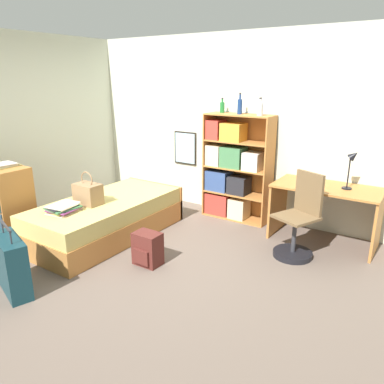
% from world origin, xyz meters
% --- Properties ---
extents(ground_plane, '(14.00, 14.00, 0.00)m').
position_xyz_m(ground_plane, '(0.00, 0.00, 0.00)').
color(ground_plane, '#66564C').
extents(wall_back, '(10.00, 0.09, 2.60)m').
position_xyz_m(wall_back, '(-0.00, 1.75, 1.30)').
color(wall_back, beige).
rests_on(wall_back, ground_plane).
extents(wall_left, '(0.06, 10.00, 2.60)m').
position_xyz_m(wall_left, '(-2.19, 0.00, 1.30)').
color(wall_left, beige).
rests_on(wall_left, ground_plane).
extents(bed, '(0.98, 2.04, 0.49)m').
position_xyz_m(bed, '(-0.63, 0.02, 0.24)').
color(bed, '#B77538').
rests_on(bed, ground_plane).
extents(handbag, '(0.33, 0.22, 0.41)m').
position_xyz_m(handbag, '(-0.69, -0.22, 0.62)').
color(handbag, '#93704C').
rests_on(handbag, bed).
extents(book_stack_on_bed, '(0.35, 0.37, 0.09)m').
position_xyz_m(book_stack_on_bed, '(-0.72, -0.58, 0.53)').
color(book_stack_on_bed, beige).
rests_on(book_stack_on_bed, bed).
extents(suitcase, '(0.61, 0.37, 0.69)m').
position_xyz_m(suitcase, '(-0.40, -1.45, 0.28)').
color(suitcase, '#143842').
rests_on(suitcase, ground_plane).
extents(dresser, '(0.59, 0.48, 0.94)m').
position_xyz_m(dresser, '(-1.58, -0.77, 0.47)').
color(dresser, '#B77538').
rests_on(dresser, ground_plane).
extents(magazine_pile_on_dresser, '(0.28, 0.33, 0.04)m').
position_xyz_m(magazine_pile_on_dresser, '(-1.59, -0.72, 0.96)').
color(magazine_pile_on_dresser, '#99894C').
rests_on(magazine_pile_on_dresser, dresser).
extents(bookcase, '(0.97, 0.36, 1.51)m').
position_xyz_m(bookcase, '(0.38, 1.52, 0.70)').
color(bookcase, '#B77538').
rests_on(bookcase, ground_plane).
extents(bottle_green, '(0.07, 0.07, 0.21)m').
position_xyz_m(bottle_green, '(0.17, 1.57, 1.59)').
color(bottle_green, '#1E6B2D').
rests_on(bottle_green, bookcase).
extents(bottle_brown, '(0.06, 0.06, 0.29)m').
position_xyz_m(bottle_brown, '(0.48, 1.52, 1.62)').
color(bottle_brown, navy).
rests_on(bottle_brown, bookcase).
extents(bottle_clear, '(0.08, 0.08, 0.23)m').
position_xyz_m(bottle_clear, '(0.79, 1.48, 1.60)').
color(bottle_clear, '#B7BCC1').
rests_on(bottle_clear, bookcase).
extents(desk, '(1.25, 0.65, 0.72)m').
position_xyz_m(desk, '(1.77, 1.37, 0.51)').
color(desk, '#B77538').
rests_on(desk, ground_plane).
extents(desk_lamp, '(0.16, 0.11, 0.48)m').
position_xyz_m(desk_lamp, '(2.01, 1.40, 1.05)').
color(desk_lamp, black).
rests_on(desk_lamp, desk).
extents(desk_chair, '(0.53, 0.53, 0.98)m').
position_xyz_m(desk_chair, '(1.62, 0.81, 0.33)').
color(desk_chair, black).
rests_on(desk_chair, ground_plane).
extents(backpack, '(0.30, 0.24, 0.37)m').
position_xyz_m(backpack, '(0.32, -0.31, 0.18)').
color(backpack, '#56231E').
rests_on(backpack, ground_plane).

